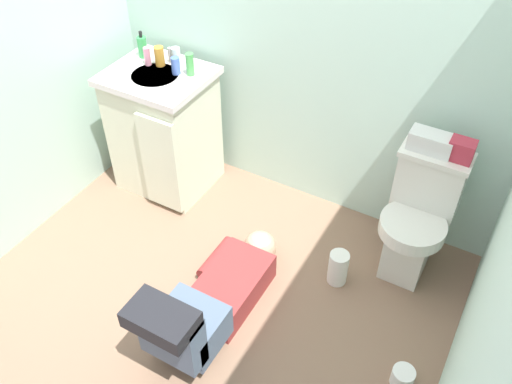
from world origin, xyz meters
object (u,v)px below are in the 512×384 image
Objects in this scene: tissue_box at (431,142)px; bottle_green at (190,64)px; faucet at (170,55)px; vanity_cabinet at (164,130)px; person_plumber at (210,301)px; paper_towel_roll at (338,268)px; soap_dispenser at (142,47)px; bottle_blue at (176,66)px; bottle_amber at (159,56)px; toilet at (418,217)px; toilet_paper_roll at (403,377)px; toiletry_bag at (462,150)px; bottle_clear at (176,56)px; bottle_pink at (147,56)px.

bottle_green is at bearing -177.10° from tissue_box.
bottle_green reaches higher than faucet.
faucet is at bearing 162.88° from bottle_green.
faucet is (-0.00, 0.15, 0.45)m from vanity_cabinet.
person_plumber is (0.87, -0.83, -0.24)m from vanity_cabinet.
bottle_green is 1.43m from paper_towel_roll.
bottle_blue is at bearing -12.79° from soap_dispenser.
toilet is at bearing -0.84° from bottle_amber.
bottle_amber reaches higher than paper_towel_roll.
toilet is 0.84m from toilet_paper_roll.
tissue_box is 1.33× the size of soap_dispenser.
toiletry_bag is (1.74, 0.01, -0.06)m from faucet.
toilet is at bearing -2.66° from faucet.
person_plumber is 10.08× the size of bottle_clear.
bottle_clear is at bearing 155.43° from toilet_paper_roll.
person_plumber is 1.37m from tissue_box.
vanity_cabinet is 6.99× the size of bottle_amber.
bottle_clear is at bearing 124.57° from bottle_blue.
tissue_box is 1.77× the size of toiletry_bag.
bottle_pink reaches higher than paper_towel_roll.
vanity_cabinet is at bearing -177.54° from toilet.
toilet is 1.63m from vanity_cabinet.
vanity_cabinet is 8.20× the size of faucet.
soap_dispenser is (-1.06, 0.96, 0.71)m from person_plumber.
vanity_cabinet is 1.64m from tissue_box.
person_plumber is at bearing -42.42° from bottle_pink.
bottle_amber reaches higher than person_plumber.
bottle_green reaches higher than bottle_amber.
faucet is 1.59m from tissue_box.
bottle_amber reaches higher than tissue_box.
faucet is 0.13m from bottle_blue.
tissue_box is 1.63m from bottle_amber.
bottle_blue is (-1.64, -0.10, 0.07)m from toiletry_bag.
tissue_box is 0.15m from toiletry_bag.
paper_towel_roll is (1.33, -0.40, -0.76)m from faucet.
bottle_blue is at bearing -13.82° from bottle_amber.
toilet is at bearing 46.80° from paper_towel_roll.
bottle_clear is at bearing 36.35° from bottle_amber.
bottle_pink is at bearing 167.77° from paper_towel_roll.
bottle_clear is at bearing 177.05° from toilet.
bottle_pink is 0.07m from bottle_amber.
toiletry_bag is 0.92× the size of bottle_green.
soap_dispenser reaches higher than bottle_clear.
person_plumber is 10.46× the size of bottle_blue.
paper_towel_roll is (1.33, -0.25, -0.31)m from vanity_cabinet.
toilet_paper_roll is (1.96, -0.74, -0.83)m from bottle_pink.
bottle_amber is (-1.78, -0.07, 0.07)m from toiletry_bag.
toiletry_bag is at bearing 0.48° from faucet.
bottle_pink is (-0.11, -0.08, 0.01)m from faucet.
bottle_blue is (-0.77, 0.89, 0.69)m from person_plumber.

